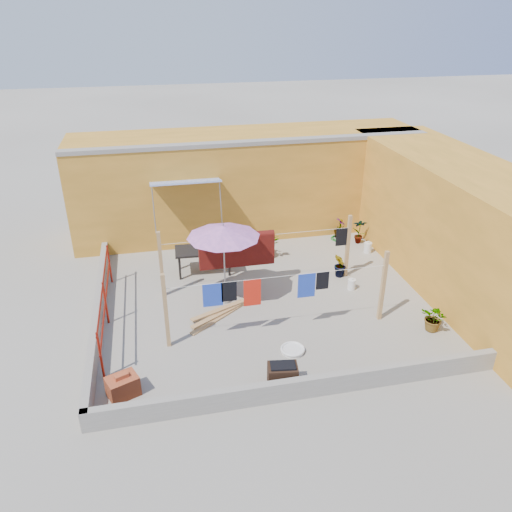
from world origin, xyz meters
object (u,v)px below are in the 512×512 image
Objects in this scene: brazier at (283,375)px; water_jug_b at (368,247)px; water_jug_a at (352,284)px; brick_stack at (123,386)px; patio_umbrella at (223,232)px; plant_back_a at (267,245)px; green_hose at (338,238)px; outdoor_table at (203,251)px; white_basin at (293,350)px.

brazier reaches higher than water_jug_b.
water_jug_a is at bearing 49.69° from brazier.
brazier is 1.71× the size of water_jug_b.
brick_stack is 6.50m from water_jug_a.
brick_stack is (-2.47, -3.00, -1.70)m from patio_umbrella.
plant_back_a is at bearing 126.85° from water_jug_a.
brazier is 7.27m from green_hose.
outdoor_table is 2.51× the size of brazier.
white_basin is at bearing -130.31° from water_jug_b.
outdoor_table is 3.42× the size of green_hose.
water_jug_a is (2.77, 3.26, -0.11)m from brazier.
water_jug_b is at bearing 56.22° from water_jug_a.
white_basin is (0.50, 1.01, -0.21)m from brazier.
brick_stack is at bearing -170.32° from white_basin.
water_jug_a is at bearing -2.35° from patio_umbrella.
water_jug_a is (3.36, -0.14, -1.77)m from patio_umbrella.
patio_umbrella is 6.87× the size of water_jug_a.
outdoor_table is 4.71m from green_hose.
water_jug_a is 0.89× the size of water_jug_b.
brick_stack is at bearing -138.09° from green_hose.
outdoor_table is 5.12m from brick_stack.
plant_back_a reaches higher than green_hose.
green_hose is at bearing 41.91° from brick_stack.
brick_stack is 3.62m from white_basin.
patio_umbrella is 3.26× the size of brick_stack.
brazier is 0.83× the size of plant_back_a.
outdoor_table is (-0.34, 1.63, -1.26)m from patio_umbrella.
outdoor_table is 2.07× the size of plant_back_a.
brick_stack is at bearing -145.95° from water_jug_b.
green_hose is at bearing 60.23° from white_basin.
patio_umbrella reaches higher than outdoor_table.
outdoor_table is at bearing -163.74° from green_hose.
outdoor_table reaches higher than water_jug_b.
brazier is at bearing -79.49° from outdoor_table.
plant_back_a is at bearing 53.49° from patio_umbrella.
patio_umbrella reaches higher than brick_stack.
green_hose is 2.66m from plant_back_a.
water_jug_b is (4.68, 1.83, -1.75)m from patio_umbrella.
brick_stack is 2.11× the size of water_jug_a.
green_hose is at bearing 16.60° from plant_back_a.
plant_back_a reaches higher than brick_stack.
plant_back_a is (4.09, 5.18, 0.17)m from brick_stack.
green_hose is at bearing 75.71° from water_jug_a.
patio_umbrella is 4.24m from brick_stack.
brazier is 1.36× the size of green_hose.
water_jug_a is at bearing -123.78° from water_jug_b.
plant_back_a is at bearing 15.83° from outdoor_table.
white_basin reaches higher than green_hose.
green_hose is (0.78, 3.08, -0.11)m from water_jug_a.
outdoor_table is 4.83× the size of water_jug_a.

